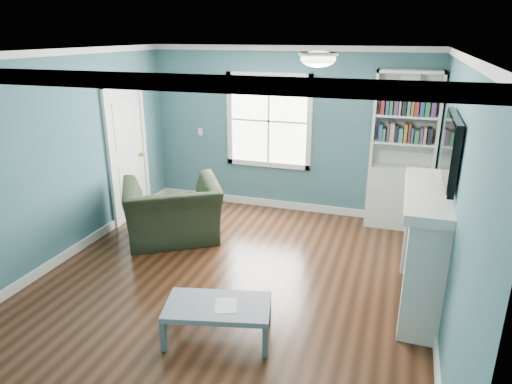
% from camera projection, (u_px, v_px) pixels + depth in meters
% --- Properties ---
extents(floor, '(5.00, 5.00, 0.00)m').
position_uv_depth(floor, '(232.00, 281.00, 5.40)').
color(floor, black).
rests_on(floor, ground).
extents(room_walls, '(5.00, 5.00, 5.00)m').
position_uv_depth(room_walls, '(229.00, 151.00, 4.88)').
color(room_walls, '#365E70').
rests_on(room_walls, ground).
extents(trim, '(4.50, 5.00, 2.60)m').
position_uv_depth(trim, '(230.00, 182.00, 4.99)').
color(trim, white).
rests_on(trim, ground).
extents(window, '(1.40, 0.06, 1.50)m').
position_uv_depth(window, '(269.00, 121.00, 7.24)').
color(window, white).
rests_on(window, room_walls).
extents(bookshelf, '(0.90, 0.35, 2.31)m').
position_uv_depth(bookshelf, '(401.00, 167.00, 6.63)').
color(bookshelf, silver).
rests_on(bookshelf, ground).
extents(fireplace, '(0.44, 1.58, 1.30)m').
position_uv_depth(fireplace, '(424.00, 250.00, 4.76)').
color(fireplace, black).
rests_on(fireplace, ground).
extents(tv, '(0.06, 1.10, 0.65)m').
position_uv_depth(tv, '(451.00, 149.00, 4.36)').
color(tv, black).
rests_on(tv, fireplace).
extents(door, '(0.12, 0.98, 2.17)m').
position_uv_depth(door, '(128.00, 151.00, 6.95)').
color(door, silver).
rests_on(door, ground).
extents(ceiling_fixture, '(0.38, 0.38, 0.15)m').
position_uv_depth(ceiling_fixture, '(318.00, 58.00, 4.38)').
color(ceiling_fixture, white).
rests_on(ceiling_fixture, room_walls).
extents(light_switch, '(0.08, 0.01, 0.12)m').
position_uv_depth(light_switch, '(200.00, 132.00, 7.67)').
color(light_switch, white).
rests_on(light_switch, room_walls).
extents(recliner, '(1.53, 1.39, 1.12)m').
position_uv_depth(recliner, '(172.00, 202.00, 6.33)').
color(recliner, black).
rests_on(recliner, ground).
extents(coffee_table, '(1.09, 0.76, 0.36)m').
position_uv_depth(coffee_table, '(218.00, 309.00, 4.31)').
color(coffee_table, '#4D585D').
rests_on(coffee_table, ground).
extents(paper_sheet, '(0.27, 0.31, 0.00)m').
position_uv_depth(paper_sheet, '(226.00, 305.00, 4.27)').
color(paper_sheet, white).
rests_on(paper_sheet, coffee_table).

